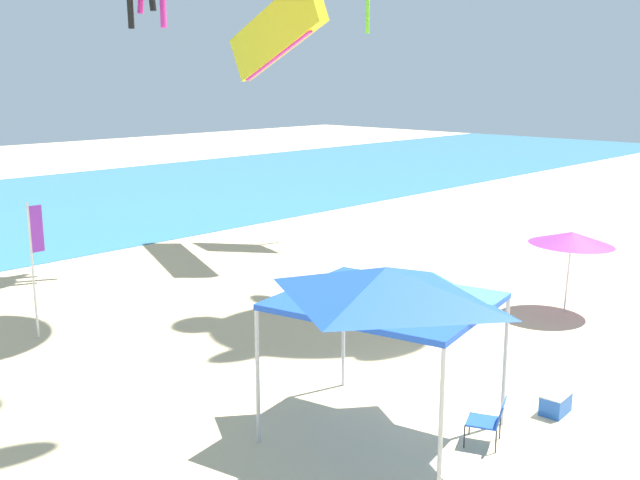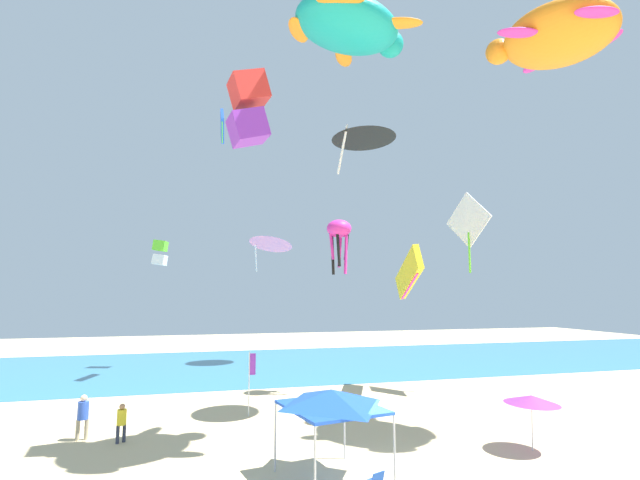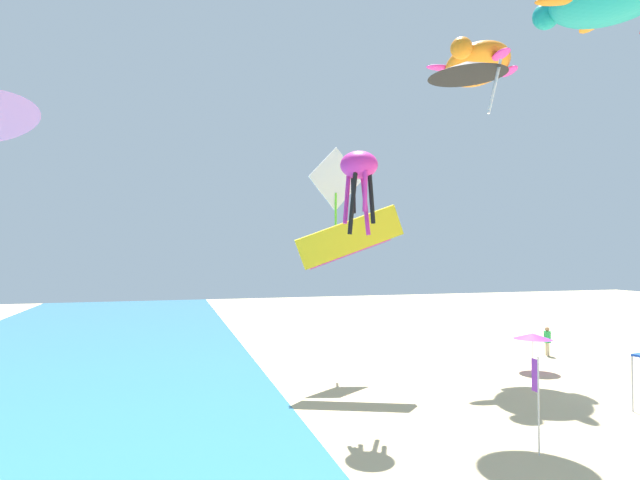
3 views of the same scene
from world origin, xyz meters
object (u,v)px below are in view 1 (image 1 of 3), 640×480
object	(u,v)px
canopy_tent	(386,286)
beach_umbrella	(572,238)
kite_parafoil_yellow	(275,33)
cooler_box	(556,403)
folding_chair_near_cooler	(490,419)
banner_flag	(34,257)

from	to	relation	value
canopy_tent	beach_umbrella	bearing A→B (deg)	5.44
kite_parafoil_yellow	cooler_box	bearing A→B (deg)	168.58
folding_chair_near_cooler	cooler_box	xyz separation A→B (m)	(1.90, -0.24, -0.27)
canopy_tent	banner_flag	size ratio (longest dim) A/B	1.18
canopy_tent	beach_umbrella	world-z (taller)	canopy_tent
beach_umbrella	kite_parafoil_yellow	size ratio (longest dim) A/B	0.39
folding_chair_near_cooler	cooler_box	size ratio (longest dim) A/B	1.27
beach_umbrella	banner_flag	xyz separation A→B (m)	(-10.53, 8.21, -0.02)
canopy_tent	banner_flag	bearing A→B (deg)	101.32
beach_umbrella	kite_parafoil_yellow	world-z (taller)	kite_parafoil_yellow
folding_chair_near_cooler	banner_flag	distance (m)	11.04
beach_umbrella	banner_flag	distance (m)	13.35
cooler_box	canopy_tent	bearing A→B (deg)	147.47
canopy_tent	beach_umbrella	xyz separation A→B (m)	(8.72, 0.83, -0.67)
canopy_tent	kite_parafoil_yellow	distance (m)	15.64
canopy_tent	cooler_box	xyz separation A→B (m)	(2.82, -1.80, -2.46)
folding_chair_near_cooler	banner_flag	size ratio (longest dim) A/B	0.25
canopy_tent	kite_parafoil_yellow	world-z (taller)	kite_parafoil_yellow
banner_flag	kite_parafoil_yellow	bearing A→B (deg)	15.71
beach_umbrella	banner_flag	size ratio (longest dim) A/B	0.68
canopy_tent	banner_flag	world-z (taller)	banner_flag
beach_umbrella	folding_chair_near_cooler	distance (m)	8.30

